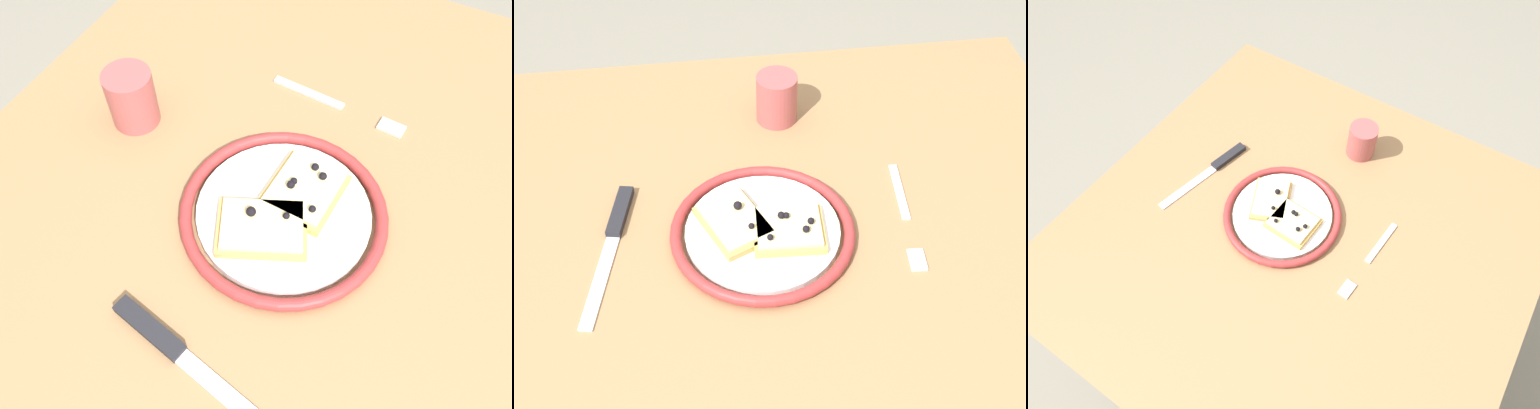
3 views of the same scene
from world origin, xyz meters
The scene contains 8 objects.
ground_plane centered at (0.00, 0.00, 0.00)m, with size 6.00×6.00×0.00m, color gray.
dining_table centered at (0.00, 0.00, 0.65)m, with size 0.91×0.89×0.74m.
plate centered at (0.05, -0.02, 0.75)m, with size 0.25×0.25×0.02m.
pizza_slice_near centered at (0.09, -0.03, 0.76)m, with size 0.11×0.13×0.03m.
pizza_slice_far centered at (0.02, -0.01, 0.76)m, with size 0.10×0.09×0.03m.
knife centered at (0.25, -0.05, 0.75)m, with size 0.07×0.24×0.01m.
fork centered at (-0.15, -0.03, 0.74)m, with size 0.03×0.20×0.00m.
cup centered at (0.00, -0.27, 0.78)m, with size 0.06×0.06×0.08m, color #A54C4C.
Camera 1 is at (0.36, 0.10, 1.27)m, focal length 36.09 mm.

